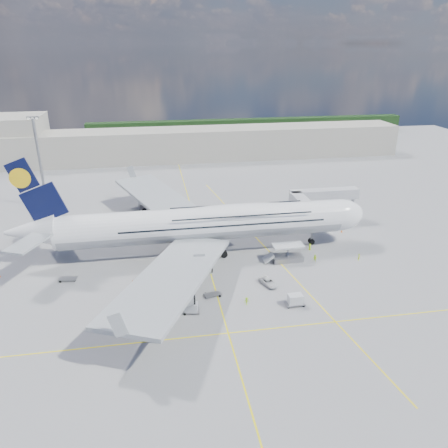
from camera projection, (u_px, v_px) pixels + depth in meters
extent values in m
plane|color=gray|center=(211.00, 273.00, 88.15)|extent=(300.00, 300.00, 0.00)
cube|color=yellow|center=(211.00, 273.00, 88.15)|extent=(0.25, 220.00, 0.01)
cube|color=yellow|center=(228.00, 333.00, 69.94)|extent=(120.00, 0.25, 0.01)
cube|color=yellow|center=(265.00, 247.00, 99.44)|extent=(14.16, 99.06, 0.01)
cylinder|color=white|center=(204.00, 224.00, 94.65)|extent=(62.00, 7.20, 7.20)
cylinder|color=#9EA0A5|center=(204.00, 224.00, 94.71)|extent=(60.76, 7.13, 7.13)
ellipsoid|color=white|center=(240.00, 213.00, 95.15)|extent=(36.00, 6.84, 3.76)
ellipsoid|color=white|center=(338.00, 215.00, 99.51)|extent=(11.52, 7.20, 7.20)
ellipsoid|color=black|center=(352.00, 212.00, 99.79)|extent=(3.84, 4.16, 1.44)
cone|color=white|center=(31.00, 231.00, 88.78)|extent=(10.00, 6.84, 6.84)
cube|color=black|center=(34.00, 190.00, 85.73)|extent=(11.02, 0.46, 14.61)
cylinder|color=yellow|center=(20.00, 178.00, 84.44)|extent=(4.00, 0.60, 4.00)
cube|color=#999EA3|center=(163.00, 201.00, 112.07)|extent=(25.49, 39.15, 3.35)
cube|color=#999EA3|center=(173.00, 276.00, 75.65)|extent=(25.49, 39.15, 3.35)
cylinder|color=#B7BABF|center=(185.00, 219.00, 106.94)|extent=(5.20, 3.50, 3.50)
cylinder|color=#B7BABF|center=(165.00, 205.00, 115.79)|extent=(5.20, 3.50, 3.50)
cylinder|color=#B7BABF|center=(197.00, 266.00, 84.18)|extent=(5.20, 3.50, 3.50)
cylinder|color=#B7BABF|center=(177.00, 297.00, 73.91)|extent=(5.20, 3.50, 3.50)
cylinder|color=gray|center=(312.00, 235.00, 100.33)|extent=(0.44, 0.44, 3.80)
cylinder|color=black|center=(311.00, 241.00, 100.92)|extent=(1.30, 0.90, 1.30)
cylinder|color=gray|center=(204.00, 243.00, 96.41)|extent=(0.56, 0.56, 3.80)
cylinder|color=black|center=(202.00, 243.00, 99.88)|extent=(1.50, 0.90, 1.50)
cube|color=#B7B7BC|center=(301.00, 203.00, 106.28)|extent=(3.00, 10.00, 2.60)
cube|color=#B7B7BC|center=(324.00, 194.00, 112.09)|extent=(18.00, 3.00, 2.60)
cylinder|color=gray|center=(304.00, 211.00, 110.69)|extent=(0.80, 0.80, 7.10)
cylinder|color=black|center=(303.00, 223.00, 111.87)|extent=(0.90, 0.80, 0.90)
cylinder|color=gray|center=(352.00, 206.00, 114.70)|extent=(1.00, 1.00, 7.10)
cube|color=gray|center=(351.00, 217.00, 115.91)|extent=(2.00, 2.00, 0.80)
cylinder|color=#B7B7BC|center=(306.00, 208.00, 102.82)|extent=(3.60, 3.60, 2.80)
cube|color=silver|center=(288.00, 245.00, 92.11)|extent=(6.50, 3.20, 0.35)
cube|color=gray|center=(287.00, 258.00, 93.24)|extent=(6.50, 3.20, 1.10)
cube|color=gray|center=(288.00, 252.00, 92.67)|extent=(0.22, 1.99, 3.00)
cylinder|color=black|center=(277.00, 262.00, 91.82)|extent=(0.70, 0.30, 0.70)
cube|color=silver|center=(268.00, 258.00, 92.41)|extent=(2.16, 2.60, 1.60)
cylinder|color=gray|center=(40.00, 165.00, 118.07)|extent=(0.70, 0.70, 25.00)
cube|color=gray|center=(33.00, 117.00, 113.21)|extent=(3.00, 0.40, 0.60)
cube|color=#B2AD9E|center=(176.00, 145.00, 172.35)|extent=(180.00, 16.00, 12.00)
cube|color=#193814|center=(250.00, 127.00, 220.35)|extent=(160.00, 6.00, 8.00)
cube|color=gray|center=(146.00, 284.00, 83.57)|extent=(3.48, 2.07, 0.20)
cylinder|color=black|center=(139.00, 287.00, 82.81)|extent=(0.49, 0.20, 0.49)
cylinder|color=black|center=(153.00, 282.00, 84.45)|extent=(0.49, 0.20, 0.49)
cube|color=silver|center=(146.00, 280.00, 83.23)|extent=(2.58, 1.88, 1.67)
cube|color=gray|center=(172.00, 281.00, 84.76)|extent=(3.11, 1.76, 0.18)
cylinder|color=black|center=(166.00, 283.00, 84.06)|extent=(0.44, 0.18, 0.44)
cylinder|color=black|center=(178.00, 279.00, 85.55)|extent=(0.44, 0.18, 0.44)
cube|color=silver|center=(172.00, 277.00, 84.45)|extent=(2.30, 1.62, 1.52)
cube|color=gray|center=(191.00, 311.00, 75.11)|extent=(3.27, 2.20, 0.18)
cylinder|color=black|center=(185.00, 314.00, 74.43)|extent=(0.44, 0.18, 0.44)
cylinder|color=black|center=(198.00, 309.00, 75.90)|extent=(0.44, 0.18, 0.44)
cube|color=silver|center=(191.00, 307.00, 74.81)|extent=(2.47, 1.93, 1.50)
cube|color=gray|center=(68.00, 279.00, 85.34)|extent=(3.57, 2.32, 0.20)
cylinder|color=black|center=(60.00, 282.00, 84.59)|extent=(0.49, 0.20, 0.49)
cylinder|color=black|center=(75.00, 277.00, 86.21)|extent=(0.49, 0.20, 0.49)
cube|color=gray|center=(295.00, 303.00, 77.21)|extent=(3.42, 1.86, 0.20)
cylinder|color=black|center=(289.00, 307.00, 76.43)|extent=(0.50, 0.20, 0.50)
cylinder|color=black|center=(301.00, 301.00, 78.10)|extent=(0.50, 0.20, 0.50)
cube|color=silver|center=(295.00, 299.00, 76.86)|extent=(2.52, 1.73, 1.70)
cube|color=gray|center=(213.00, 294.00, 80.08)|extent=(3.37, 2.30, 0.18)
cylinder|color=black|center=(206.00, 297.00, 79.38)|extent=(0.45, 0.18, 0.45)
cylinder|color=black|center=(219.00, 293.00, 80.89)|extent=(0.45, 0.18, 0.45)
cube|color=silver|center=(204.00, 268.00, 88.54)|extent=(3.43, 2.22, 1.47)
cube|color=black|center=(204.00, 264.00, 88.19)|extent=(1.43, 1.60, 0.57)
cylinder|color=black|center=(199.00, 272.00, 87.96)|extent=(0.72, 0.28, 0.72)
cylinder|color=black|center=(209.00, 268.00, 89.45)|extent=(0.72, 0.28, 0.72)
cube|color=gray|center=(134.00, 226.00, 108.12)|extent=(7.04, 3.04, 2.11)
cube|color=silver|center=(131.00, 219.00, 107.24)|extent=(5.25, 3.01, 2.32)
cube|color=silver|center=(145.00, 222.00, 108.17)|extent=(2.08, 2.57, 1.69)
cube|color=black|center=(148.00, 221.00, 108.21)|extent=(0.32, 2.12, 0.95)
cylinder|color=black|center=(144.00, 229.00, 107.56)|extent=(1.16, 0.37, 1.16)
cylinder|color=black|center=(125.00, 227.00, 109.05)|extent=(1.16, 0.37, 1.16)
cube|color=orange|center=(131.00, 222.00, 107.52)|extent=(5.31, 3.07, 0.53)
cube|color=gray|center=(153.00, 206.00, 121.28)|extent=(7.78, 3.83, 2.29)
cube|color=silver|center=(149.00, 199.00, 120.32)|extent=(5.87, 3.65, 2.52)
cube|color=silver|center=(163.00, 202.00, 121.34)|extent=(2.43, 2.91, 1.83)
cube|color=black|center=(166.00, 201.00, 121.37)|extent=(0.51, 2.29, 1.03)
cylinder|color=black|center=(162.00, 209.00, 120.67)|extent=(1.26, 0.40, 1.26)
cylinder|color=black|center=(143.00, 207.00, 122.28)|extent=(1.26, 0.40, 1.26)
imported|color=silver|center=(269.00, 282.00, 83.67)|extent=(3.39, 4.81, 1.22)
imported|color=#E2FE1A|center=(359.00, 257.00, 93.14)|extent=(0.66, 0.64, 1.52)
imported|color=#C8F91A|center=(315.00, 258.00, 92.49)|extent=(1.00, 1.02, 1.66)
imported|color=#E6FF1A|center=(181.00, 267.00, 88.68)|extent=(0.69, 1.21, 1.94)
imported|color=#C9FF1A|center=(310.00, 247.00, 97.77)|extent=(0.75, 0.90, 1.57)
imported|color=#9ADD17|center=(247.00, 301.00, 77.16)|extent=(1.03, 0.61, 1.56)
cone|color=orange|center=(342.00, 231.00, 107.27)|extent=(0.50, 0.50, 0.64)
cube|color=orange|center=(342.00, 232.00, 107.38)|extent=(0.43, 0.43, 0.03)
cone|color=orange|center=(170.00, 235.00, 104.97)|extent=(0.40, 0.40, 0.50)
cube|color=orange|center=(170.00, 236.00, 105.06)|extent=(0.34, 0.34, 0.03)
cone|color=orange|center=(172.00, 220.00, 114.13)|extent=(0.42, 0.42, 0.53)
cube|color=orange|center=(172.00, 221.00, 114.23)|extent=(0.36, 0.36, 0.03)
cone|color=orange|center=(133.00, 281.00, 84.63)|extent=(0.48, 0.48, 0.61)
cube|color=orange|center=(133.00, 282.00, 84.75)|extent=(0.42, 0.42, 0.03)
cone|color=orange|center=(182.00, 295.00, 80.15)|extent=(0.40, 0.40, 0.51)
cube|color=orange|center=(182.00, 296.00, 80.24)|extent=(0.34, 0.34, 0.03)
cone|color=orange|center=(0.00, 276.00, 86.61)|extent=(0.44, 0.44, 0.56)
cube|color=orange|center=(0.00, 277.00, 86.71)|extent=(0.38, 0.38, 0.03)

